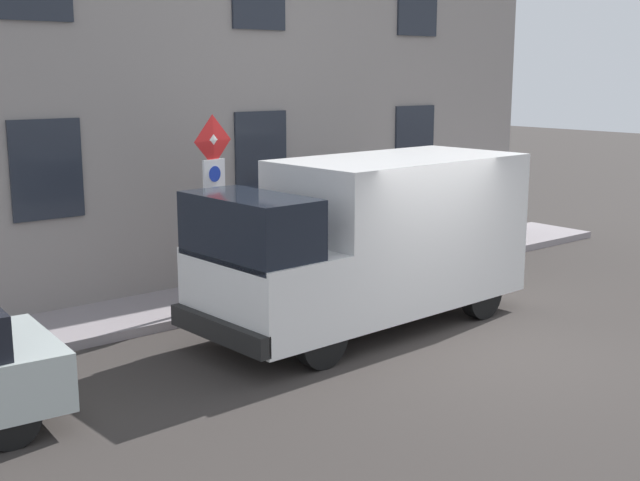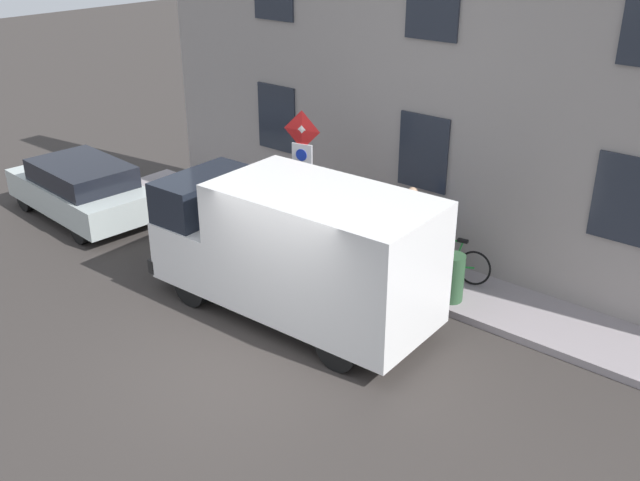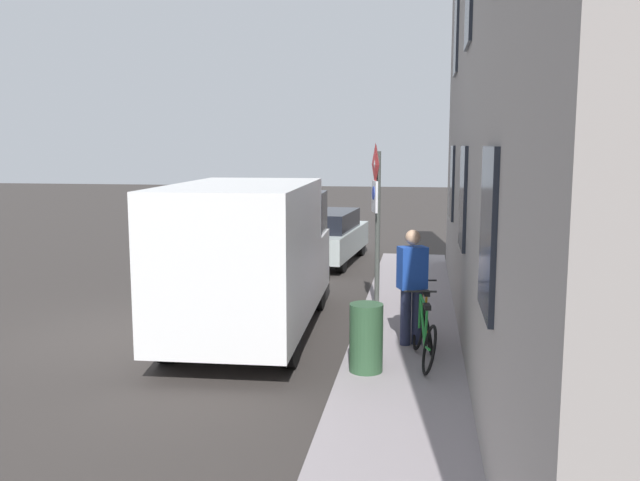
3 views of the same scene
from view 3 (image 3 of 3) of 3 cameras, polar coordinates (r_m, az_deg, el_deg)
name	(u,v)px [view 3 (image 3 of 3)]	position (r m, az deg, el deg)	size (l,w,h in m)	color
ground_plane	(151,336)	(11.31, -14.19, -7.92)	(80.00, 80.00, 0.00)	#342F2C
sidewalk_slab	(405,343)	(10.43, 7.29, -8.70)	(1.65, 16.27, 0.14)	gray
building_facade	(492,107)	(10.05, 14.48, 11.00)	(0.75, 14.27, 7.25)	gray
sign_post_stacked	(376,202)	(11.97, 4.78, 3.27)	(0.20, 0.55, 2.86)	#474C47
delivery_van	(251,254)	(10.89, -5.91, -1.13)	(2.20, 5.40, 2.50)	white
parked_hatchback	(322,235)	(17.57, 0.21, 0.47)	(2.08, 4.13, 1.38)	#B4BFBB
bicycle_green	(424,335)	(9.32, 8.86, -7.97)	(0.48, 1.72, 0.89)	black
bicycle_orange	(424,320)	(10.10, 8.86, -6.70)	(0.46, 1.72, 0.89)	black
pedestrian	(412,283)	(9.94, 7.85, -3.60)	(0.47, 0.40, 1.72)	#262B47
litter_bin	(366,338)	(8.83, 3.95, -8.27)	(0.44, 0.44, 0.90)	#2D5133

